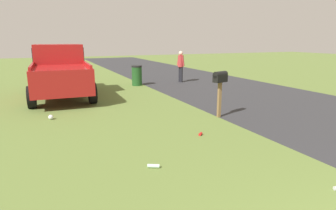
% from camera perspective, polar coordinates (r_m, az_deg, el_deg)
% --- Properties ---
extents(road_asphalt, '(60.00, 6.31, 0.01)m').
position_cam_1_polar(road_asphalt, '(10.36, 26.80, -1.18)').
color(road_asphalt, '#2D2D30').
rests_on(road_asphalt, ground).
extents(mailbox, '(0.32, 0.49, 1.38)m').
position_cam_1_polar(mailbox, '(8.53, 10.37, 4.75)').
color(mailbox, brown).
rests_on(mailbox, ground).
extents(pickup_truck, '(5.22, 2.42, 2.09)m').
position_cam_1_polar(pickup_truck, '(12.44, -20.81, 6.69)').
color(pickup_truck, maroon).
rests_on(pickup_truck, ground).
extents(trash_bin, '(0.53, 0.53, 1.01)m').
position_cam_1_polar(trash_bin, '(14.57, -6.24, 5.90)').
color(trash_bin, '#1E4C1E').
rests_on(trash_bin, ground).
extents(pedestrian, '(0.48, 0.30, 1.68)m').
position_cam_1_polar(pedestrian, '(15.58, 2.56, 8.13)').
color(pedestrian, black).
rests_on(pedestrian, ground).
extents(litter_bottle_far_scatter, '(0.16, 0.23, 0.07)m').
position_cam_1_polar(litter_bottle_far_scatter, '(5.33, -2.92, -12.07)').
color(litter_bottle_far_scatter, '#B2D8BF').
rests_on(litter_bottle_far_scatter, ground).
extents(litter_can_by_mailbox, '(0.13, 0.13, 0.07)m').
position_cam_1_polar(litter_can_by_mailbox, '(7.05, 6.51, -5.77)').
color(litter_can_by_mailbox, red).
rests_on(litter_can_by_mailbox, ground).
extents(litter_bag_near_hydrant, '(0.14, 0.14, 0.14)m').
position_cam_1_polar(litter_bag_near_hydrant, '(9.01, -22.36, -2.27)').
color(litter_bag_near_hydrant, silver).
rests_on(litter_bag_near_hydrant, ground).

